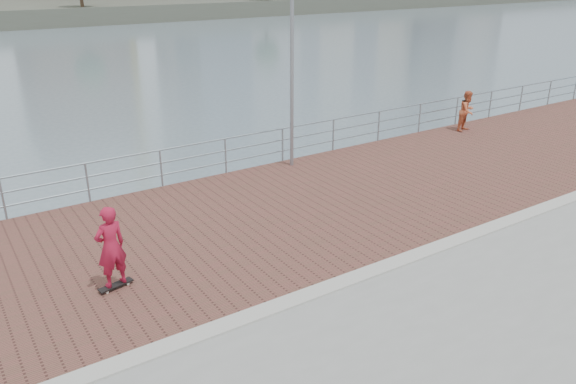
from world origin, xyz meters
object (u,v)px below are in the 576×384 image
guardrail (194,158)px  bystander (467,111)px  street_lamp (300,32)px  skateboarder (111,247)px

guardrail → bystander: bearing=-4.4°
street_lamp → bystander: size_ratio=3.81×
street_lamp → skateboarder: 8.54m
street_lamp → bystander: street_lamp is taller
skateboarder → street_lamp: bearing=-162.9°
guardrail → street_lamp: 4.73m
street_lamp → guardrail: bearing=163.4°
guardrail → skateboarder: skateboarder is taller
guardrail → skateboarder: 6.08m
guardrail → bystander: bystander is taller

